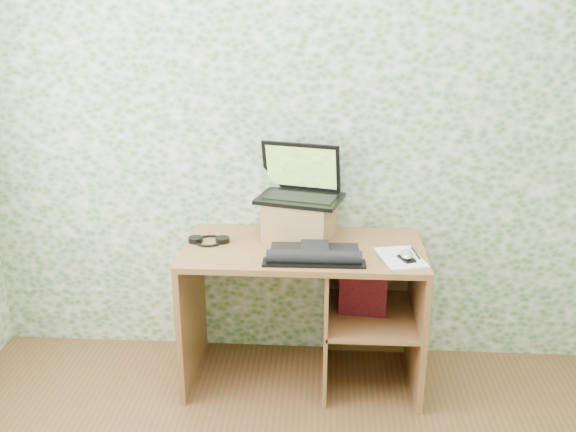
# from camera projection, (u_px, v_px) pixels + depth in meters

# --- Properties ---
(wall_back) EXTENTS (3.50, 0.00, 3.50)m
(wall_back) POSITION_uv_depth(u_px,v_px,m) (307.00, 126.00, 3.31)
(wall_back) COLOR white
(wall_back) RESTS_ON ground
(desk) EXTENTS (1.20, 0.60, 0.75)m
(desk) POSITION_uv_depth(u_px,v_px,m) (318.00, 293.00, 3.31)
(desk) COLOR brown
(desk) RESTS_ON floor
(riser) EXTENTS (0.39, 0.35, 0.20)m
(riser) POSITION_uv_depth(u_px,v_px,m) (300.00, 219.00, 3.30)
(riser) COLOR #986544
(riser) RESTS_ON desk
(laptop) EXTENTS (0.47, 0.39, 0.28)m
(laptop) POSITION_uv_depth(u_px,v_px,m) (300.00, 186.00, 3.29)
(laptop) COLOR black
(laptop) RESTS_ON riser
(keyboard) EXTENTS (0.48, 0.25, 0.07)m
(keyboard) POSITION_uv_depth(u_px,v_px,m) (314.00, 254.00, 3.05)
(keyboard) COLOR black
(keyboard) RESTS_ON desk
(headphones) EXTENTS (0.21, 0.16, 0.03)m
(headphones) POSITION_uv_depth(u_px,v_px,m) (209.00, 240.00, 3.26)
(headphones) COLOR black
(headphones) RESTS_ON desk
(notepad) EXTENTS (0.25, 0.31, 0.01)m
(notepad) POSITION_uv_depth(u_px,v_px,m) (401.00, 258.00, 3.05)
(notepad) COLOR silver
(notepad) RESTS_ON desk
(mouse) EXTENTS (0.10, 0.11, 0.03)m
(mouse) POSITION_uv_depth(u_px,v_px,m) (407.00, 256.00, 3.01)
(mouse) COLOR silver
(mouse) RESTS_ON notepad
(pen) EXTENTS (0.03, 0.14, 0.01)m
(pen) POSITION_uv_depth(u_px,v_px,m) (416.00, 253.00, 3.08)
(pen) COLOR black
(pen) RESTS_ON notepad
(red_box) EXTENTS (0.25, 0.10, 0.29)m
(red_box) POSITION_uv_depth(u_px,v_px,m) (363.00, 288.00, 3.25)
(red_box) COLOR maroon
(red_box) RESTS_ON desk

